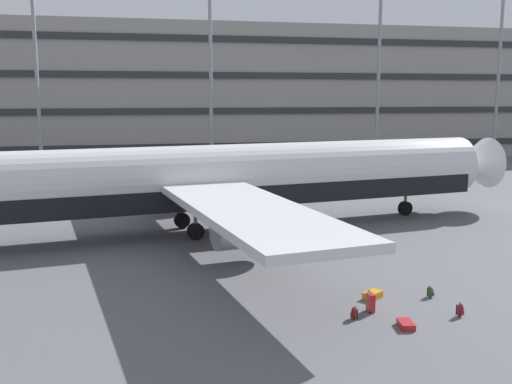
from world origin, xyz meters
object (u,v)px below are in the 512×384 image
Objects in this scene: suitcase_large at (373,295)px; backpack_upright at (460,310)px; backpack_purple at (354,313)px; airliner at (204,180)px; backpack_navy at (431,292)px; suitcase_small at (371,302)px; suitcase_teal at (406,324)px.

suitcase_large is 1.73× the size of backpack_upright.
airliner is at bearing 103.21° from backpack_purple.
airliner is at bearing 111.36° from suitcase_large.
airliner is 85.49× the size of backpack_navy.
suitcase_teal is at bearing -70.52° from suitcase_small.
suitcase_large is at bearing 170.85° from backpack_navy.
backpack_navy is at bearing 48.08° from suitcase_teal.
suitcase_teal is 1.79× the size of backpack_navy.
backpack_upright reaches higher than backpack_navy.
suitcase_small is at bearing -116.42° from suitcase_large.
backpack_navy is at bearing -9.15° from suitcase_large.
suitcase_large is at bearing 88.60° from suitcase_teal.
suitcase_small is 1.68× the size of backpack_navy.
backpack_purple reaches higher than suitcase_large.
backpack_purple is 3.99m from backpack_navy.
airliner is 14.44m from suitcase_small.
backpack_upright is at bearing -89.63° from backpack_navy.
airliner is 16.51m from backpack_upright.
backpack_navy is at bearing 21.84° from backpack_purple.
backpack_upright is (3.72, -0.56, 0.02)m from backpack_purple.
airliner is at bearing 119.05° from backpack_navy.
airliner reaches higher than backpack_purple.
backpack_upright is at bearing -64.40° from airliner.
suitcase_large is 2.91m from suitcase_teal.
backpack_upright is at bearing -8.51° from backpack_purple.
suitcase_teal is at bearing -167.56° from backpack_upright.
backpack_upright reaches higher than suitcase_large.
suitcase_small is 1.51× the size of backpack_upright.
airliner is 13.49m from suitcase_large.
airliner is 47.73× the size of suitcase_teal.
backpack_navy reaches higher than suitcase_teal.
suitcase_teal is at bearing -36.89° from backpack_purple.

